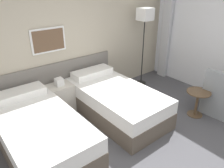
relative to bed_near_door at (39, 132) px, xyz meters
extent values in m
plane|color=#47474C|center=(1.20, -1.26, -0.29)|extent=(16.00, 16.00, 0.00)
cube|color=#B7AD99|center=(1.20, 1.05, 1.06)|extent=(10.00, 0.06, 2.70)
cube|color=slate|center=(0.73, 1.00, 0.17)|extent=(2.66, 0.04, 0.90)
cube|color=white|center=(0.73, 1.00, 1.07)|extent=(0.64, 0.03, 0.44)
cube|color=brown|center=(0.73, 0.98, 1.07)|extent=(0.58, 0.01, 0.38)
cube|color=#B7BAC1|center=(3.65, 0.67, 1.03)|extent=(0.10, 0.24, 2.64)
cube|color=brown|center=(0.00, -0.02, -0.13)|extent=(1.04, 1.98, 0.31)
cube|color=white|center=(0.00, -0.02, 0.15)|extent=(1.03, 1.96, 0.24)
cube|color=white|center=(0.00, 0.74, 0.33)|extent=(0.83, 0.34, 0.13)
cube|color=brown|center=(1.46, -0.02, -0.13)|extent=(1.04, 1.98, 0.31)
cube|color=white|center=(1.46, -0.02, 0.15)|extent=(1.03, 1.96, 0.24)
cube|color=white|center=(1.46, 0.74, 0.33)|extent=(0.83, 0.34, 0.13)
cube|color=beige|center=(0.73, 0.74, -0.01)|extent=(0.45, 0.39, 0.55)
cube|color=white|center=(0.73, 0.74, 0.34)|extent=(0.14, 0.14, 0.14)
cylinder|color=black|center=(2.86, 0.67, -0.28)|extent=(0.24, 0.24, 0.02)
cylinder|color=black|center=(2.86, 0.67, 0.49)|extent=(0.02, 0.02, 1.51)
cube|color=white|center=(2.86, 0.67, 1.37)|extent=(0.29, 0.29, 0.26)
cylinder|color=brown|center=(2.63, -0.98, -0.28)|extent=(0.28, 0.28, 0.01)
cylinder|color=brown|center=(2.63, -0.98, -0.04)|extent=(0.05, 0.05, 0.46)
cylinder|color=brown|center=(2.63, -0.98, 0.20)|extent=(0.43, 0.43, 0.02)
cube|color=gray|center=(3.16, -0.98, 0.22)|extent=(0.63, 0.12, 0.18)
camera|label=1|loc=(-0.80, -2.72, 2.04)|focal=35.00mm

